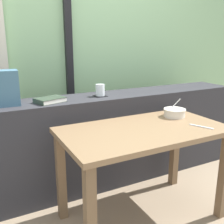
{
  "coord_description": "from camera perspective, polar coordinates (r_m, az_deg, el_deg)",
  "views": [
    {
      "loc": [
        -0.96,
        -1.51,
        1.3
      ],
      "look_at": [
        -0.01,
        0.31,
        0.74
      ],
      "focal_mm": 42.51,
      "sensor_mm": 36.0,
      "label": 1
    }
  ],
  "objects": [
    {
      "name": "window_divider_post",
      "position": [
        2.76,
        -9.34,
        15.05
      ],
      "size": [
        0.07,
        0.05,
        2.6
      ],
      "primitive_type": "cube",
      "color": "black",
      "rests_on": "ground"
    },
    {
      "name": "fork_utensil",
      "position": [
        1.97,
        18.66,
        -2.99
      ],
      "size": [
        0.09,
        0.16,
        0.01
      ],
      "primitive_type": "cube",
      "rotation": [
        0.0,
        0.0,
        0.43
      ],
      "color": "silver",
      "rests_on": "breakfast_table"
    },
    {
      "name": "coaster_square",
      "position": [
        2.3,
        -2.55,
        3.47
      ],
      "size": [
        0.1,
        0.1,
        0.0
      ],
      "primitive_type": "cube",
      "color": "black",
      "rests_on": "dark_console_ledge"
    },
    {
      "name": "closed_book",
      "position": [
        2.12,
        -13.2,
        2.53
      ],
      "size": [
        0.25,
        0.21,
        0.04
      ],
      "color": "#334233",
      "rests_on": "dark_console_ledge"
    },
    {
      "name": "dark_console_ledge",
      "position": [
        2.44,
        -2.43,
        -6.08
      ],
      "size": [
        2.8,
        0.39,
        0.83
      ],
      "primitive_type": "cube",
      "color": "#2D2D33",
      "rests_on": "ground"
    },
    {
      "name": "ground",
      "position": [
        2.21,
        4.2,
        -20.84
      ],
      "size": [
        8.0,
        8.0,
        0.0
      ],
      "primitive_type": "plane",
      "color": "gray"
    },
    {
      "name": "breakfast_table",
      "position": [
        1.89,
        6.84,
        -6.74
      ],
      "size": [
        1.16,
        0.64,
        0.71
      ],
      "color": "brown",
      "rests_on": "ground"
    },
    {
      "name": "soup_bowl",
      "position": [
        2.17,
        13.3,
        -0.13
      ],
      "size": [
        0.17,
        0.17,
        0.15
      ],
      "color": "silver",
      "rests_on": "breakfast_table"
    },
    {
      "name": "outdoor_backdrop",
      "position": [
        2.85,
        -8.29,
        17.1
      ],
      "size": [
        4.8,
        0.08,
        2.8
      ],
      "primitive_type": "cube",
      "color": "#8EBC89",
      "rests_on": "ground"
    },
    {
      "name": "juice_glass",
      "position": [
        2.29,
        -2.57,
        4.65
      ],
      "size": [
        0.08,
        0.08,
        0.1
      ],
      "color": "white",
      "rests_on": "coaster_square"
    }
  ]
}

